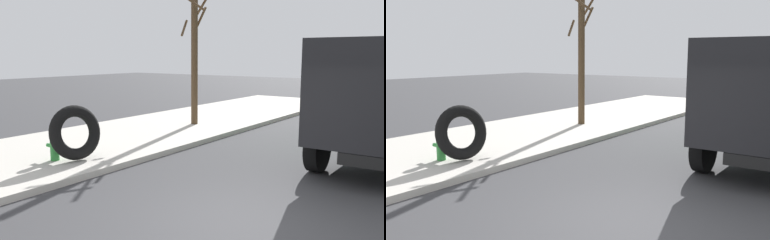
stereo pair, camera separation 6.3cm
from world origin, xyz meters
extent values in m
plane|color=#38383A|center=(0.00, 0.00, 0.00)|extent=(80.00, 80.00, 0.00)
cube|color=#BCB7AD|center=(0.00, 6.50, 0.07)|extent=(36.00, 5.00, 0.15)
cylinder|color=#2D8438|center=(0.52, 5.48, 0.43)|extent=(0.21, 0.21, 0.55)
sphere|color=#2D8438|center=(0.52, 5.48, 0.76)|extent=(0.24, 0.24, 0.24)
cylinder|color=#2D8438|center=(0.52, 5.30, 0.49)|extent=(0.09, 0.17, 0.09)
cylinder|color=#2D8438|center=(0.52, 5.67, 0.49)|extent=(0.09, 0.17, 0.09)
cylinder|color=#2D8438|center=(0.52, 5.30, 0.43)|extent=(0.11, 0.17, 0.11)
torus|color=black|center=(0.84, 5.08, 0.83)|extent=(1.39, 0.72, 1.35)
cube|color=black|center=(3.59, -1.04, 1.90)|extent=(2.00, 2.50, 2.20)
cylinder|color=black|center=(3.79, 0.21, 0.55)|extent=(1.10, 0.30, 1.10)
cylinder|color=black|center=(8.39, 0.22, 0.55)|extent=(1.10, 0.30, 1.10)
cylinder|color=black|center=(14.35, 1.59, 0.55)|extent=(1.11, 0.35, 1.10)
cylinder|color=#4C3823|center=(6.85, 5.87, 2.86)|extent=(0.24, 0.24, 5.43)
cylinder|color=#4C3823|center=(7.12, 5.78, 3.96)|extent=(0.29, 0.62, 0.73)
cylinder|color=#4C3823|center=(6.43, 5.72, 4.48)|extent=(0.41, 0.92, 0.68)
cylinder|color=#4C3823|center=(6.70, 6.21, 3.61)|extent=(0.76, 0.39, 0.63)
cylinder|color=#4C3823|center=(7.31, 5.75, 4.55)|extent=(0.35, 1.00, 1.00)
camera|label=1|loc=(-5.52, -2.95, 2.68)|focal=39.23mm
camera|label=2|loc=(-5.48, -3.01, 2.68)|focal=39.23mm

